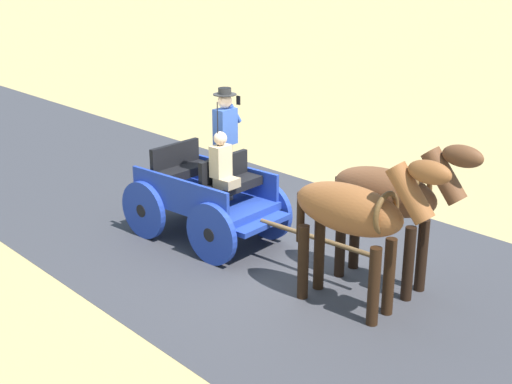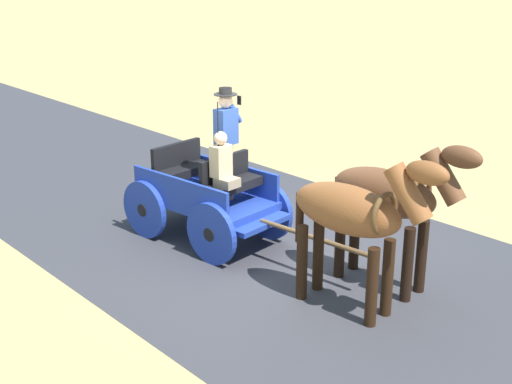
# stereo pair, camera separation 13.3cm
# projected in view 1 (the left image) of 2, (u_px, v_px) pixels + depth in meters

# --- Properties ---
(ground_plane) EXTENTS (200.00, 200.00, 0.00)m
(ground_plane) POSITION_uv_depth(u_px,v_px,m) (267.00, 248.00, 10.84)
(ground_plane) COLOR tan
(road_surface) EXTENTS (5.96, 160.00, 0.01)m
(road_surface) POSITION_uv_depth(u_px,v_px,m) (267.00, 247.00, 10.84)
(road_surface) COLOR #38383D
(road_surface) RESTS_ON ground
(horse_drawn_carriage) EXTENTS (1.65, 4.52, 2.50)m
(horse_drawn_carriage) POSITION_uv_depth(u_px,v_px,m) (209.00, 192.00, 10.91)
(horse_drawn_carriage) COLOR #1E3899
(horse_drawn_carriage) RESTS_ON ground
(horse_near_side) EXTENTS (0.70, 2.14, 2.21)m
(horse_near_side) POSITION_uv_depth(u_px,v_px,m) (391.00, 197.00, 9.18)
(horse_near_side) COLOR brown
(horse_near_side) RESTS_ON ground
(horse_off_side) EXTENTS (0.72, 2.14, 2.21)m
(horse_off_side) POSITION_uv_depth(u_px,v_px,m) (355.00, 214.00, 8.55)
(horse_off_side) COLOR brown
(horse_off_side) RESTS_ON ground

